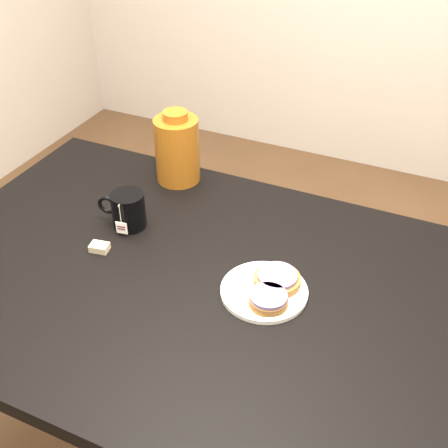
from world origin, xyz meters
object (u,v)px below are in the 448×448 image
at_px(table, 203,306).
at_px(mug, 128,210).
at_px(plate, 264,290).
at_px(bagel_package, 177,149).
at_px(bagel_back, 277,279).
at_px(teabag_pouch, 100,247).
at_px(bagel_front, 268,299).

xyz_separation_m(table, mug, (-0.27, 0.11, 0.13)).
bearing_deg(plate, mug, 167.18).
bearing_deg(plate, bagel_package, 139.10).
height_order(table, plate, plate).
relative_size(table, mug, 10.40).
distance_m(bagel_back, teabag_pouch, 0.44).
bearing_deg(mug, plate, -21.50).
xyz_separation_m(bagel_back, mug, (-0.43, 0.06, 0.03)).
height_order(table, bagel_back, bagel_back).
xyz_separation_m(plate, bagel_package, (-0.40, 0.35, 0.09)).
height_order(bagel_back, mug, mug).
bearing_deg(teabag_pouch, bagel_package, 87.17).
bearing_deg(bagel_package, mug, -91.79).
bearing_deg(teabag_pouch, plate, 3.44).
distance_m(table, plate, 0.17).
relative_size(plate, bagel_back, 1.41).
distance_m(plate, teabag_pouch, 0.42).
height_order(mug, bagel_package, bagel_package).
height_order(mug, teabag_pouch, mug).
distance_m(table, teabag_pouch, 0.29).
height_order(bagel_front, teabag_pouch, bagel_front).
xyz_separation_m(bagel_back, teabag_pouch, (-0.44, -0.06, -0.01)).
bearing_deg(bagel_back, teabag_pouch, -172.63).
bearing_deg(bagel_package, bagel_back, -36.99).
bearing_deg(table, bagel_front, -7.14).
distance_m(bagel_back, bagel_front, 0.07).
distance_m(bagel_front, teabag_pouch, 0.45).
bearing_deg(teabag_pouch, bagel_front, -1.64).
height_order(plate, bagel_package, bagel_package).
distance_m(table, bagel_back, 0.20).
distance_m(plate, bagel_package, 0.54).
distance_m(teabag_pouch, bagel_package, 0.39).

